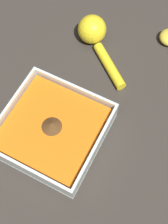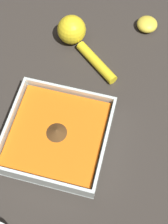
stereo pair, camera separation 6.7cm
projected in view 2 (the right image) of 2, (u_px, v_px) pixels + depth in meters
ground_plane at (47, 143)px, 0.67m from camera, size 4.00×4.00×0.00m
square_dish at (57, 136)px, 0.66m from camera, size 0.21×0.21×0.06m
lemon_squeezer at (76, 35)px, 0.76m from camera, size 0.15×0.17×0.07m
lemon_half at (147, 24)px, 0.80m from camera, size 0.05×0.05×0.03m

